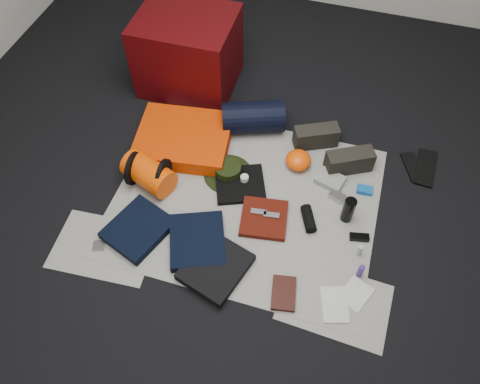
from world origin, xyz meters
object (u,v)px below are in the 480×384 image
(compact_camera, at_px, (337,197))
(paperback_book, at_px, (284,293))
(red_cabinet, at_px, (188,52))
(navy_duffel, at_px, (253,117))
(sleeping_pad, at_px, (184,139))
(water_bottle, at_px, (348,210))
(stuff_sack, at_px, (149,173))

(compact_camera, height_order, paperback_book, compact_camera)
(red_cabinet, distance_m, compact_camera, 1.48)
(navy_duffel, xyz_separation_m, compact_camera, (0.66, -0.42, -0.09))
(red_cabinet, bearing_deg, sleeping_pad, -74.73)
(water_bottle, bearing_deg, paperback_book, -112.71)
(stuff_sack, height_order, water_bottle, stuff_sack)
(red_cabinet, distance_m, navy_duffel, 0.69)
(red_cabinet, distance_m, sleeping_pad, 0.67)
(water_bottle, bearing_deg, compact_camera, 121.44)
(navy_duffel, distance_m, paperback_book, 1.24)
(sleeping_pad, bearing_deg, red_cabinet, 106.00)
(sleeping_pad, xyz_separation_m, paperback_book, (0.90, -0.86, -0.04))
(navy_duffel, distance_m, compact_camera, 0.79)
(sleeping_pad, height_order, paperback_book, sleeping_pad)
(sleeping_pad, distance_m, stuff_sack, 0.38)
(navy_duffel, relative_size, compact_camera, 4.23)
(navy_duffel, bearing_deg, paperback_book, -86.87)
(sleeping_pad, distance_m, navy_duffel, 0.49)
(sleeping_pad, bearing_deg, paperback_book, -43.71)
(sleeping_pad, xyz_separation_m, water_bottle, (1.15, -0.27, 0.03))
(red_cabinet, bearing_deg, paperback_book, -54.51)
(stuff_sack, relative_size, paperback_book, 1.62)
(red_cabinet, distance_m, paperback_book, 1.84)
(water_bottle, bearing_deg, stuff_sack, -175.82)
(stuff_sack, xyz_separation_m, paperback_book, (0.99, -0.50, -0.08))
(water_bottle, distance_m, paperback_book, 0.64)
(stuff_sack, height_order, navy_duffel, navy_duffel)
(sleeping_pad, relative_size, compact_camera, 6.15)
(stuff_sack, bearing_deg, water_bottle, 4.18)
(red_cabinet, xyz_separation_m, water_bottle, (1.32, -0.88, -0.18))
(paperback_book, bearing_deg, water_bottle, 57.16)
(water_bottle, bearing_deg, red_cabinet, 146.31)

